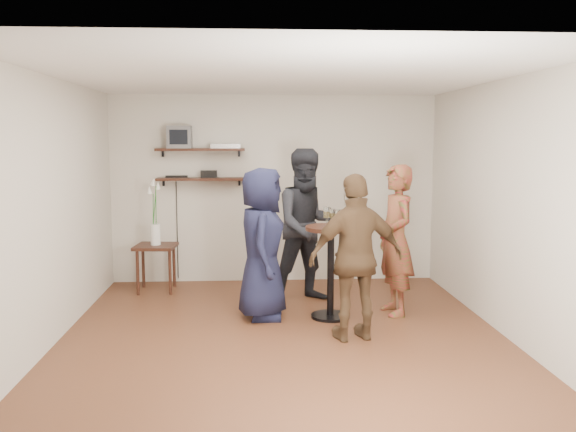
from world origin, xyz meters
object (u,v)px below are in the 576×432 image
Objects in this scene: dvd_deck at (226,146)px; radio at (209,174)px; person_dark at (309,226)px; person_brown at (356,258)px; side_table at (156,252)px; person_plaid at (396,240)px; person_navy at (262,244)px; drinks_table at (331,259)px; crt_monitor at (180,137)px.

radio is at bearing 180.00° from dvd_deck.
person_brown is (0.33, -1.49, -0.11)m from person_dark.
side_table is at bearing -156.32° from dvd_deck.
person_plaid is 1.52m from person_navy.
person_plaid is 0.91× the size of person_dark.
person_navy is (-0.76, 0.05, 0.18)m from drinks_table.
crt_monitor is 0.19× the size of person_brown.
crt_monitor reaches higher than dvd_deck.
dvd_deck reaches higher than person_dark.
person_dark is at bearing -31.09° from crt_monitor.
crt_monitor reaches higher than person_brown.
person_dark is 0.91m from person_navy.
side_table is 0.33× the size of person_dark.
person_navy is at bearing -52.69° from person_brown.
side_table is at bearing 50.30° from person_navy.
person_dark is (1.65, -1.00, -1.08)m from crt_monitor.
dvd_deck is 0.39× the size of drinks_table.
dvd_deck is at bearing 0.00° from radio.
crt_monitor is 1.45× the size of radio.
dvd_deck reaches higher than person_navy.
person_plaid is (2.21, -1.63, -0.66)m from radio.
drinks_table is at bearing -90.00° from person_brown.
radio is 1.95m from person_navy.
radio is at bearing 0.00° from crt_monitor.
person_navy is at bearing -143.56° from person_dark.
crt_monitor is at bearing 53.39° from side_table.
dvd_deck is at bearing -138.13° from person_plaid.
dvd_deck is 0.23× the size of person_plaid.
person_navy is (0.45, -1.69, -1.06)m from dvd_deck.
person_plaid is at bearing -36.40° from radio.
dvd_deck is 3.03m from person_brown.
person_navy is (0.69, -1.69, -0.68)m from radio.
crt_monitor is 0.63m from dvd_deck.
radio is 0.13× the size of person_navy.
person_plaid is (2.89, -1.22, 0.34)m from side_table.
crt_monitor is at bearing 35.93° from person_navy.
drinks_table is 0.78m from person_brown.
crt_monitor is 3.27m from person_plaid.
person_dark is at bearing 103.54° from drinks_table.
person_navy reaches higher than radio.
radio is 0.13× the size of person_plaid.
person_brown is (0.16, -0.75, 0.17)m from drinks_table.
dvd_deck reaches higher than person_plaid.
person_brown reaches higher than side_table.
person_plaid is at bearing -32.13° from crt_monitor.
side_table is at bearing -126.61° from crt_monitor.
person_dark reaches higher than radio.
person_navy is (1.07, -1.69, -1.18)m from crt_monitor.
crt_monitor is 0.31× the size of drinks_table.
drinks_table is 0.62× the size of person_navy.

